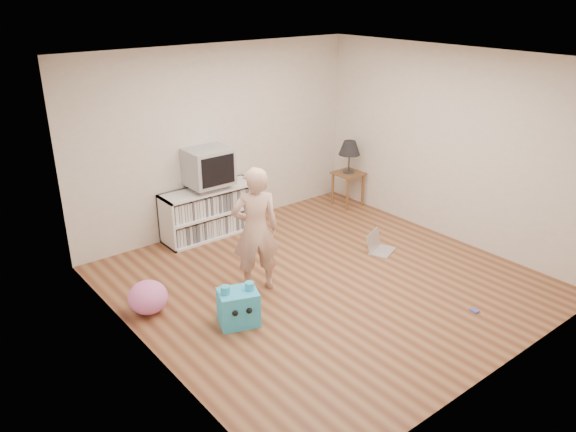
# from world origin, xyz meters

# --- Properties ---
(ground) EXTENTS (4.50, 4.50, 0.00)m
(ground) POSITION_xyz_m (0.00, 0.00, 0.00)
(ground) COLOR brown
(ground) RESTS_ON ground
(walls) EXTENTS (4.52, 4.52, 2.60)m
(walls) POSITION_xyz_m (0.00, 0.00, 1.30)
(walls) COLOR beige
(walls) RESTS_ON ground
(ceiling) EXTENTS (4.50, 4.50, 0.01)m
(ceiling) POSITION_xyz_m (0.00, 0.00, 2.60)
(ceiling) COLOR white
(ceiling) RESTS_ON walls
(media_unit) EXTENTS (1.40, 0.45, 0.70)m
(media_unit) POSITION_xyz_m (-0.34, 2.04, 0.35)
(media_unit) COLOR white
(media_unit) RESTS_ON ground
(dvd_deck) EXTENTS (0.45, 0.35, 0.07)m
(dvd_deck) POSITION_xyz_m (-0.34, 2.02, 0.73)
(dvd_deck) COLOR gray
(dvd_deck) RESTS_ON media_unit
(crt_tv) EXTENTS (0.60, 0.53, 0.50)m
(crt_tv) POSITION_xyz_m (-0.34, 2.02, 1.02)
(crt_tv) COLOR #9B9BA0
(crt_tv) RESTS_ON dvd_deck
(side_table) EXTENTS (0.42, 0.42, 0.55)m
(side_table) POSITION_xyz_m (1.99, 1.65, 0.42)
(side_table) COLOR brown
(side_table) RESTS_ON ground
(table_lamp) EXTENTS (0.34, 0.34, 0.52)m
(table_lamp) POSITION_xyz_m (1.99, 1.65, 0.94)
(table_lamp) COLOR #333333
(table_lamp) RESTS_ON side_table
(person) EXTENTS (0.64, 0.55, 1.49)m
(person) POSITION_xyz_m (-0.72, 0.38, 0.74)
(person) COLOR #D9AA94
(person) RESTS_ON ground
(laptop) EXTENTS (0.46, 0.42, 0.26)m
(laptop) POSITION_xyz_m (1.12, 0.17, 0.07)
(laptop) COLOR silver
(laptop) RESTS_ON ground
(playing_cards) EXTENTS (0.08, 0.10, 0.02)m
(playing_cards) POSITION_xyz_m (0.83, -1.53, 0.01)
(playing_cards) COLOR #4656BD
(playing_cards) RESTS_ON ground
(plush_blue) EXTENTS (0.49, 0.44, 0.47)m
(plush_blue) POSITION_xyz_m (-1.31, -0.11, 0.20)
(plush_blue) COLOR #2EBAFF
(plush_blue) RESTS_ON ground
(plush_pink) EXTENTS (0.53, 0.53, 0.36)m
(plush_pink) POSITION_xyz_m (-1.95, 0.69, 0.18)
(plush_pink) COLOR pink
(plush_pink) RESTS_ON ground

